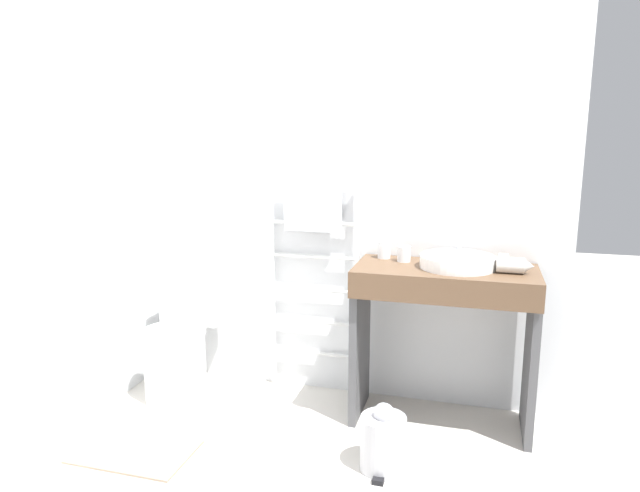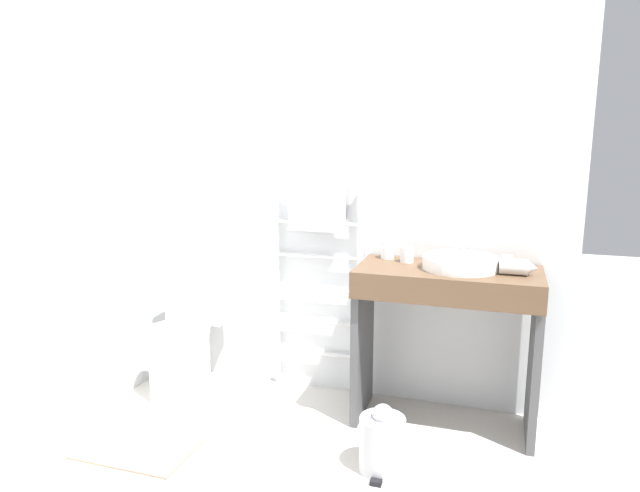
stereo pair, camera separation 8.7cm
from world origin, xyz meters
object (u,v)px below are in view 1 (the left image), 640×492
sink_basin (457,261)px  trash_bin (383,441)px  hair_dryer (512,264)px  cup_near_edge (404,254)px  toilet (180,344)px  cup_near_wall (384,250)px  towel_radiator (313,244)px

sink_basin → trash_bin: 0.96m
sink_basin → hair_dryer: hair_dryer is taller
sink_basin → cup_near_edge: (-0.28, 0.07, 0.01)m
toilet → cup_near_wall: 1.31m
toilet → sink_basin: bearing=3.4°
towel_radiator → hair_dryer: bearing=-10.3°
trash_bin → sink_basin: bearing=62.8°
trash_bin → toilet: bearing=161.0°
cup_near_edge → trash_bin: 0.97m
cup_near_wall → hair_dryer: 0.68m
hair_dryer → cup_near_edge: bearing=170.0°
cup_near_wall → hair_dryer: bearing=-13.0°
toilet → hair_dryer: bearing=2.2°
toilet → cup_near_edge: 1.41m
sink_basin → cup_near_wall: bearing=162.1°
cup_near_wall → hair_dryer: size_ratio=0.50×
sink_basin → hair_dryer: size_ratio=2.03×
toilet → cup_near_wall: cup_near_wall is taller
sink_basin → cup_near_edge: cup_near_edge is taller
cup_near_edge → cup_near_wall: bearing=154.3°
toilet → cup_near_wall: (1.15, 0.22, 0.59)m
cup_near_edge → hair_dryer: cup_near_edge is taller
towel_radiator → cup_near_wall: (0.42, -0.04, -0.00)m
sink_basin → hair_dryer: bearing=-5.1°
cup_near_edge → toilet: bearing=-172.6°
sink_basin → cup_near_wall: 0.42m
toilet → trash_bin: size_ratio=2.25×
toilet → cup_near_edge: (1.27, 0.16, 0.58)m
sink_basin → cup_near_edge: size_ratio=4.54×
toilet → towel_radiator: (0.74, 0.26, 0.59)m
toilet → sink_basin: (1.55, 0.09, 0.58)m
toilet → sink_basin: size_ratio=1.94×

